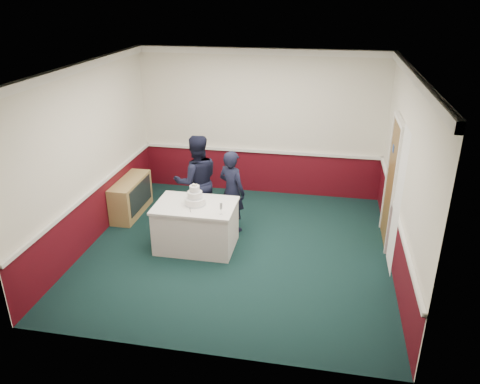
% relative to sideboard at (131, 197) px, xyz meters
% --- Properties ---
extents(ground, '(5.00, 5.00, 0.00)m').
position_rel_sideboard_xyz_m(ground, '(2.28, -0.96, -0.35)').
color(ground, black).
rests_on(ground, ground).
extents(room_shell, '(5.00, 5.00, 3.00)m').
position_rel_sideboard_xyz_m(room_shell, '(2.36, -0.35, 1.62)').
color(room_shell, silver).
rests_on(room_shell, ground).
extents(sideboard, '(0.41, 1.20, 0.70)m').
position_rel_sideboard_xyz_m(sideboard, '(0.00, 0.00, 0.00)').
color(sideboard, '#9B804B').
rests_on(sideboard, ground).
extents(cake_table, '(1.32, 0.92, 0.79)m').
position_rel_sideboard_xyz_m(cake_table, '(1.58, -1.00, 0.05)').
color(cake_table, white).
rests_on(cake_table, ground).
extents(wedding_cake, '(0.35, 0.35, 0.36)m').
position_rel_sideboard_xyz_m(wedding_cake, '(1.58, -1.00, 0.55)').
color(wedding_cake, white).
rests_on(wedding_cake, cake_table).
extents(cake_knife, '(0.10, 0.21, 0.00)m').
position_rel_sideboard_xyz_m(cake_knife, '(1.55, -1.20, 0.44)').
color(cake_knife, silver).
rests_on(cake_knife, cake_table).
extents(champagne_flute, '(0.05, 0.05, 0.21)m').
position_rel_sideboard_xyz_m(champagne_flute, '(2.08, -1.28, 0.58)').
color(champagne_flute, silver).
rests_on(champagne_flute, cake_table).
extents(person_man, '(1.03, 0.94, 1.72)m').
position_rel_sideboard_xyz_m(person_man, '(1.38, -0.19, 0.51)').
color(person_man, black).
rests_on(person_man, ground).
extents(person_woman, '(0.65, 0.58, 1.50)m').
position_rel_sideboard_xyz_m(person_woman, '(2.04, -0.27, 0.40)').
color(person_woman, black).
rests_on(person_woman, ground).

